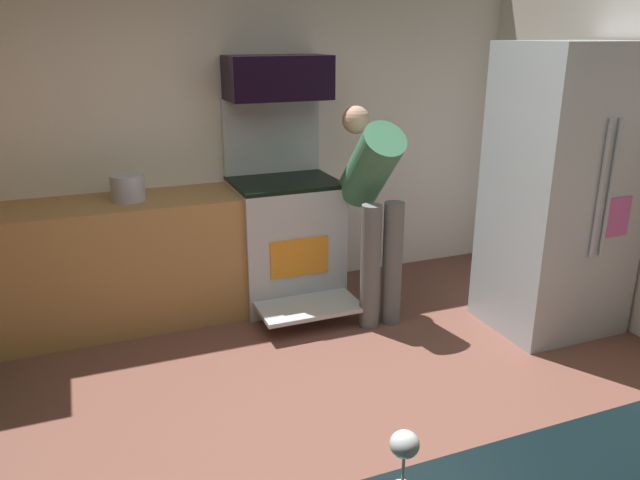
# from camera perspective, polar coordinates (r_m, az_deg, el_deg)

# --- Properties ---
(ground_plane) EXTENTS (5.20, 4.80, 0.02)m
(ground_plane) POSITION_cam_1_polar(r_m,az_deg,el_deg) (3.15, 1.11, -20.42)
(ground_plane) COLOR brown
(wall_back) EXTENTS (5.20, 0.12, 2.60)m
(wall_back) POSITION_cam_1_polar(r_m,az_deg,el_deg) (4.74, -9.99, 10.20)
(wall_back) COLOR silver
(wall_back) RESTS_ON ground
(lower_cabinet_run) EXTENTS (2.40, 0.60, 0.90)m
(lower_cabinet_run) POSITION_cam_1_polar(r_m,az_deg,el_deg) (4.50, -19.65, -2.30)
(lower_cabinet_run) COLOR #AF7D47
(lower_cabinet_run) RESTS_ON ground
(oven_range) EXTENTS (0.76, 1.03, 1.52)m
(oven_range) POSITION_cam_1_polar(r_m,az_deg,el_deg) (4.68, -3.30, 0.37)
(oven_range) COLOR silver
(oven_range) RESTS_ON ground
(microwave) EXTENTS (0.74, 0.38, 0.31)m
(microwave) POSITION_cam_1_polar(r_m,az_deg,el_deg) (4.54, -3.97, 14.89)
(microwave) COLOR black
(microwave) RESTS_ON oven_range
(refrigerator) EXTENTS (0.83, 0.73, 1.94)m
(refrigerator) POSITION_cam_1_polar(r_m,az_deg,el_deg) (4.43, 21.56, 4.21)
(refrigerator) COLOR #AEBDC7
(refrigerator) RESTS_ON ground
(person_cook) EXTENTS (0.31, 0.67, 1.49)m
(person_cook) POSITION_cam_1_polar(r_m,az_deg,el_deg) (4.27, 5.00, 3.94)
(person_cook) COLOR slate
(person_cook) RESTS_ON ground
(wine_glass_mid) EXTENTS (0.07, 0.07, 0.17)m
(wine_glass_mid) POSITION_cam_1_polar(r_m,az_deg,el_deg) (1.58, 7.88, -18.59)
(wine_glass_mid) COLOR silver
(wine_glass_mid) RESTS_ON counter_island
(stock_pot) EXTENTS (0.23, 0.23, 0.18)m
(stock_pot) POSITION_cam_1_polar(r_m,az_deg,el_deg) (4.35, -17.49, 4.70)
(stock_pot) COLOR #BAB6C8
(stock_pot) RESTS_ON lower_cabinet_run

